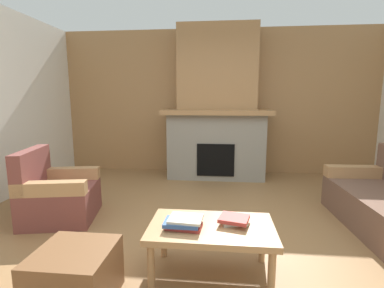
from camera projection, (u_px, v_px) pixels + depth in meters
name	position (u px, v px, depth m)	size (l,w,h in m)	color
ground	(210.00, 248.00, 2.75)	(9.00, 9.00, 0.00)	olive
wall_back_wood_panel	(217.00, 102.00, 5.47)	(6.00, 0.12, 2.70)	#A87A4C
fireplace	(217.00, 113.00, 5.13)	(1.90, 0.82, 2.70)	gray
armchair	(57.00, 195.00, 3.38)	(0.90, 0.90, 0.85)	brown
coffee_table	(211.00, 232.00, 2.28)	(1.00, 0.60, 0.43)	tan
ottoman	(75.00, 276.00, 1.99)	(0.52, 0.52, 0.40)	brown
book_stack_near_edge	(184.00, 223.00, 2.23)	(0.30, 0.23, 0.08)	#B23833
book_stack_center	(234.00, 220.00, 2.30)	(0.27, 0.25, 0.06)	beige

